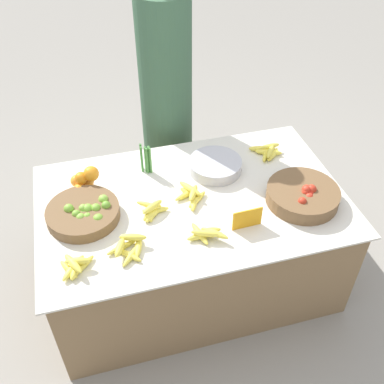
% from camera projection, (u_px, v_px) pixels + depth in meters
% --- Properties ---
extents(ground_plane, '(12.00, 12.00, 0.00)m').
position_uv_depth(ground_plane, '(192.00, 275.00, 2.74)').
color(ground_plane, gray).
extents(market_table, '(1.59, 1.00, 0.62)m').
position_uv_depth(market_table, '(192.00, 240.00, 2.53)').
color(market_table, olive).
rests_on(market_table, ground_plane).
extents(lime_bowl, '(0.36, 0.36, 0.09)m').
position_uv_depth(lime_bowl, '(84.00, 213.00, 2.20)').
color(lime_bowl, brown).
rests_on(lime_bowl, market_table).
extents(tomato_basket, '(0.37, 0.37, 0.11)m').
position_uv_depth(tomato_basket, '(303.00, 195.00, 2.29)').
color(tomato_basket, brown).
rests_on(tomato_basket, market_table).
extents(orange_pile, '(0.15, 0.14, 0.14)m').
position_uv_depth(orange_pile, '(84.00, 180.00, 2.35)').
color(orange_pile, orange).
rests_on(orange_pile, market_table).
extents(metal_bowl, '(0.29, 0.29, 0.06)m').
position_uv_depth(metal_bowl, '(215.00, 166.00, 2.49)').
color(metal_bowl, '#B7B7BF').
rests_on(metal_bowl, market_table).
extents(price_sign, '(0.15, 0.01, 0.11)m').
position_uv_depth(price_sign, '(247.00, 219.00, 2.14)').
color(price_sign, orange).
rests_on(price_sign, market_table).
extents(veg_bundle, '(0.06, 0.06, 0.17)m').
position_uv_depth(veg_bundle, '(146.00, 159.00, 2.45)').
color(veg_bundle, '#428438').
rests_on(veg_bundle, market_table).
extents(banana_bunch_back_center, '(0.18, 0.22, 0.06)m').
position_uv_depth(banana_bunch_back_center, '(192.00, 195.00, 2.31)').
color(banana_bunch_back_center, '#EFDB4C').
rests_on(banana_bunch_back_center, market_table).
extents(banana_bunch_front_center, '(0.16, 0.15, 0.06)m').
position_uv_depth(banana_bunch_front_center, '(152.00, 210.00, 2.23)').
color(banana_bunch_front_center, '#EFDB4C').
rests_on(banana_bunch_front_center, market_table).
extents(banana_bunch_middle_right, '(0.17, 0.14, 0.06)m').
position_uv_depth(banana_bunch_middle_right, '(75.00, 266.00, 1.96)').
color(banana_bunch_middle_right, '#EFDB4C').
rests_on(banana_bunch_middle_right, market_table).
extents(banana_bunch_front_right, '(0.19, 0.17, 0.06)m').
position_uv_depth(banana_bunch_front_right, '(206.00, 233.00, 2.11)').
color(banana_bunch_front_right, '#EFDB4C').
rests_on(banana_bunch_front_right, market_table).
extents(banana_bunch_front_left, '(0.20, 0.18, 0.06)m').
position_uv_depth(banana_bunch_front_left, '(129.00, 247.00, 2.04)').
color(banana_bunch_front_left, '#EFDB4C').
rests_on(banana_bunch_front_left, market_table).
extents(banana_bunch_middle_left, '(0.18, 0.17, 0.06)m').
position_uv_depth(banana_bunch_middle_left, '(268.00, 151.00, 2.60)').
color(banana_bunch_middle_left, '#EFDB4C').
rests_on(banana_bunch_middle_left, market_table).
extents(vendor_person, '(0.32, 0.32, 1.60)m').
position_uv_depth(vendor_person, '(167.00, 105.00, 2.81)').
color(vendor_person, '#385B42').
rests_on(vendor_person, ground_plane).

